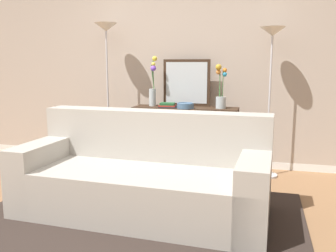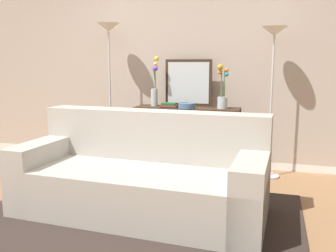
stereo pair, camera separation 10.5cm
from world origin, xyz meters
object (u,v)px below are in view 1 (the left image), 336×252
floor_lamp_left (107,55)px  fruit_bowl (185,106)px  console_table (185,127)px  wall_mirror (186,83)px  couch (144,178)px  vase_short_flowers (221,93)px  book_stack (168,105)px  book_row_under_console (161,163)px  vase_tall_flowers (153,87)px  floor_lamp_right (271,60)px

floor_lamp_left → fruit_bowl: (1.04, -0.09, -0.61)m
console_table → wall_mirror: bearing=98.1°
couch → vase_short_flowers: bearing=70.1°
fruit_bowl → book_stack: bearing=174.3°
vase_short_flowers → book_stack: (-0.63, -0.08, -0.16)m
couch → book_row_under_console: couch is taller
couch → vase_tall_flowers: (-0.35, 1.41, 0.71)m
floor_lamp_left → vase_tall_flowers: size_ratio=2.93×
vase_short_flowers → book_row_under_console: bearing=179.4°
floor_lamp_left → book_row_under_console: size_ratio=4.21×
couch → vase_short_flowers: size_ratio=4.20×
fruit_bowl → vase_short_flowers: bearing=14.4°
couch → floor_lamp_left: bearing=124.6°
floor_lamp_left → book_row_under_console: floor_lamp_left is taller
floor_lamp_left → book_stack: bearing=-4.7°
floor_lamp_right → vase_short_flowers: bearing=178.3°
couch → fruit_bowl: (0.09, 1.28, 0.51)m
fruit_bowl → book_stack: size_ratio=0.92×
console_table → floor_lamp_right: bearing=-1.4°
vase_tall_flowers → fruit_bowl: vase_tall_flowers is taller
floor_lamp_right → vase_short_flowers: floor_lamp_right is taller
book_row_under_console → console_table: bearing=0.0°
couch → wall_mirror: size_ratio=3.70×
vase_tall_flowers → book_row_under_console: bearing=-13.3°
floor_lamp_left → couch: bearing=-55.4°
couch → book_row_under_console: 1.43m
book_stack → vase_short_flowers: bearing=7.4°
floor_lamp_left → vase_short_flowers: 1.51m
floor_lamp_right → wall_mirror: floor_lamp_right is taller
console_table → book_stack: (-0.20, -0.09, 0.27)m
floor_lamp_right → vase_tall_flowers: bearing=177.9°
floor_lamp_left → book_stack: 1.02m
fruit_bowl → wall_mirror: bearing=99.3°
floor_lamp_left → wall_mirror: 1.07m
book_row_under_console → floor_lamp_left: bearing=-178.0°
floor_lamp_left → book_row_under_console: 1.54m
floor_lamp_left → fruit_bowl: floor_lamp_left is taller
book_row_under_console → fruit_bowl: bearing=-18.8°
vase_short_flowers → book_stack: bearing=-172.6°
wall_mirror → vase_tall_flowers: 0.42m
console_table → vase_short_flowers: 0.61m
vase_short_flowers → book_row_under_console: (-0.74, 0.01, -0.92)m
vase_tall_flowers → vase_short_flowers: (0.85, -0.03, -0.05)m
vase_short_flowers → wall_mirror: bearing=160.6°
couch → floor_lamp_left: floor_lamp_left is taller
console_table → fruit_bowl: (0.02, -0.11, 0.28)m
couch → vase_tall_flowers: 1.62m
vase_short_flowers → floor_lamp_left: bearing=-179.3°
couch → console_table: 1.41m
floor_lamp_left → floor_lamp_right: size_ratio=1.06×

